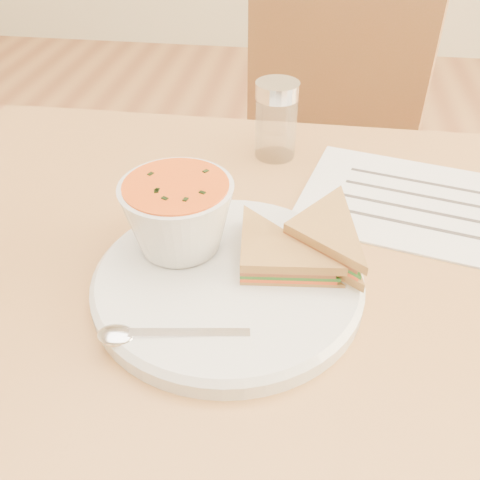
% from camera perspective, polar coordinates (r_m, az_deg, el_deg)
% --- Properties ---
extents(dining_table, '(1.00, 0.70, 0.75)m').
position_cam_1_polar(dining_table, '(0.90, 2.40, -20.49)').
color(dining_table, olive).
rests_on(dining_table, floor).
extents(chair_far, '(0.52, 0.52, 0.93)m').
position_cam_1_polar(chair_far, '(1.21, 5.92, 3.78)').
color(chair_far, brown).
rests_on(chair_far, floor).
extents(plate, '(0.31, 0.31, 0.02)m').
position_cam_1_polar(plate, '(0.56, -1.30, -4.52)').
color(plate, silver).
rests_on(plate, dining_table).
extents(soup_bowl, '(0.16, 0.16, 0.08)m').
position_cam_1_polar(soup_bowl, '(0.57, -6.58, 2.25)').
color(soup_bowl, silver).
rests_on(soup_bowl, plate).
extents(sandwich_half_a, '(0.12, 0.12, 0.03)m').
position_cam_1_polar(sandwich_half_a, '(0.53, -0.03, -4.05)').
color(sandwich_half_a, '#B0803E').
rests_on(sandwich_half_a, plate).
extents(sandwich_half_b, '(0.14, 0.14, 0.03)m').
position_cam_1_polar(sandwich_half_b, '(0.57, 4.59, 0.46)').
color(sandwich_half_b, '#B0803E').
rests_on(sandwich_half_b, plate).
extents(spoon, '(0.18, 0.06, 0.01)m').
position_cam_1_polar(spoon, '(0.50, -7.17, -9.93)').
color(spoon, silver).
rests_on(spoon, plate).
extents(paper_menu, '(0.33, 0.28, 0.00)m').
position_cam_1_polar(paper_menu, '(0.73, 18.47, 3.74)').
color(paper_menu, white).
rests_on(paper_menu, dining_table).
extents(condiment_shaker, '(0.08, 0.08, 0.11)m').
position_cam_1_polar(condiment_shaker, '(0.78, 3.87, 12.63)').
color(condiment_shaker, silver).
rests_on(condiment_shaker, dining_table).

